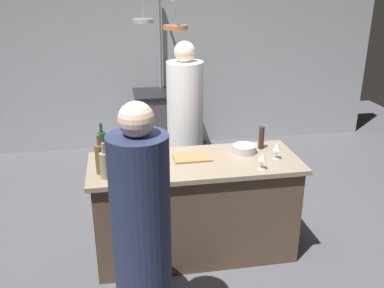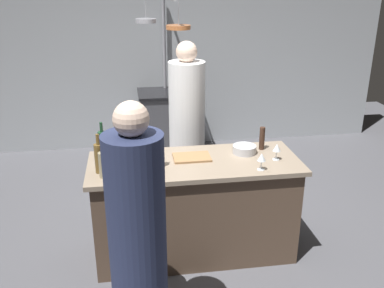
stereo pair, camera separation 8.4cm
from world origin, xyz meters
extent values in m
plane|color=#4C4C51|center=(0.00, 0.00, 0.00)|extent=(9.00, 9.00, 0.00)
cube|color=#9EA3A8|center=(0.00, 2.85, 1.30)|extent=(6.40, 0.16, 2.60)
cube|color=brown|center=(0.00, 0.00, 0.43)|extent=(1.72, 0.66, 0.86)
cube|color=gray|center=(0.00, 0.00, 0.88)|extent=(1.80, 0.72, 0.04)
cube|color=#47474C|center=(0.00, 2.45, 0.43)|extent=(0.76, 0.60, 0.86)
cube|color=black|center=(0.00, 2.45, 0.88)|extent=(0.80, 0.64, 0.03)
cylinder|color=white|center=(0.07, 0.93, 0.79)|extent=(0.38, 0.38, 1.58)
sphere|color=beige|center=(0.07, 0.93, 1.67)|extent=(0.22, 0.22, 0.22)
cylinder|color=#4C4C51|center=(-0.49, -0.62, 0.33)|extent=(0.06, 0.06, 0.62)
cylinder|color=brown|center=(-0.49, -0.62, 0.66)|extent=(0.26, 0.26, 0.04)
cylinder|color=#262D4C|center=(-0.52, -0.99, 0.76)|extent=(0.36, 0.36, 1.53)
sphere|color=beige|center=(-0.52, -0.99, 1.62)|extent=(0.21, 0.21, 0.21)
cylinder|color=gray|center=(0.00, 2.70, 1.07)|extent=(0.04, 0.04, 2.15)
cylinder|color=gray|center=(-0.30, 1.48, 1.93)|extent=(0.22, 0.22, 0.04)
cylinder|color=gray|center=(-0.30, 1.44, 2.04)|extent=(0.01, 0.01, 0.22)
cylinder|color=#B26638|center=(0.05, 1.47, 1.86)|extent=(0.27, 0.27, 0.04)
cylinder|color=gray|center=(0.05, 1.44, 2.00)|extent=(0.01, 0.01, 0.29)
cube|color=#997047|center=(-0.01, 0.07, 0.91)|extent=(0.32, 0.22, 0.02)
cylinder|color=#382319|center=(0.64, 0.18, 1.01)|extent=(0.05, 0.05, 0.21)
cylinder|color=#B78C8E|center=(-0.32, -0.08, 1.01)|extent=(0.07, 0.07, 0.21)
cylinder|color=#B78C8E|center=(-0.32, -0.08, 1.16)|extent=(0.03, 0.03, 0.08)
cylinder|color=brown|center=(-0.78, -0.10, 1.02)|extent=(0.07, 0.07, 0.24)
cylinder|color=brown|center=(-0.78, -0.10, 1.18)|extent=(0.03, 0.03, 0.08)
cylinder|color=gray|center=(-0.75, -0.20, 1.00)|extent=(0.07, 0.07, 0.21)
cylinder|color=gray|center=(-0.75, -0.20, 1.15)|extent=(0.03, 0.03, 0.08)
cylinder|color=#193D23|center=(-0.77, 0.23, 1.01)|extent=(0.07, 0.07, 0.23)
cylinder|color=#193D23|center=(-0.77, 0.23, 1.17)|extent=(0.03, 0.03, 0.08)
cylinder|color=silver|center=(0.50, -0.25, 0.90)|extent=(0.06, 0.06, 0.01)
cylinder|color=silver|center=(0.50, -0.25, 0.94)|extent=(0.01, 0.01, 0.07)
cone|color=silver|center=(0.50, -0.25, 1.01)|extent=(0.07, 0.07, 0.06)
cylinder|color=silver|center=(0.69, -0.07, 0.90)|extent=(0.06, 0.06, 0.01)
cylinder|color=silver|center=(0.69, -0.07, 0.94)|extent=(0.01, 0.01, 0.07)
cone|color=silver|center=(0.69, -0.07, 1.01)|extent=(0.07, 0.07, 0.06)
cylinder|color=#334C6B|center=(-0.49, 0.00, 0.94)|extent=(0.18, 0.18, 0.07)
cylinder|color=#B7B7BC|center=(0.47, 0.12, 0.94)|extent=(0.21, 0.21, 0.07)
camera|label=1|loc=(-0.61, -3.26, 2.35)|focal=39.81mm
camera|label=2|loc=(-0.52, -3.27, 2.35)|focal=39.81mm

